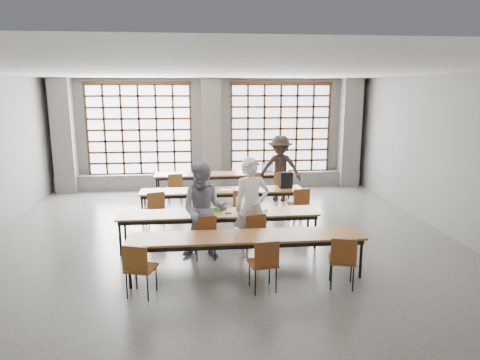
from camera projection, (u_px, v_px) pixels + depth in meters
name	position (u px, v px, depth m)	size (l,w,h in m)	color
floor	(221.00, 246.00, 8.77)	(11.00, 11.00, 0.00)	#494947
ceiling	(220.00, 71.00, 8.04)	(11.00, 11.00, 0.00)	silver
wall_back	(211.00, 134.00, 13.76)	(10.00, 10.00, 0.00)	slate
wall_front	(263.00, 290.00, 3.06)	(10.00, 10.00, 0.00)	slate
wall_right	(460.00, 158.00, 8.90)	(11.00, 11.00, 0.00)	slate
column_left	(64.00, 136.00, 13.05)	(0.60, 0.55, 3.50)	#5C5C59
column_mid	(211.00, 135.00, 13.49)	(0.60, 0.55, 3.50)	#5C5C59
column_right	(349.00, 133.00, 13.93)	(0.60, 0.55, 3.50)	#5C5C59
window_left	(140.00, 130.00, 13.43)	(3.32, 0.12, 3.00)	white
window_right	(280.00, 129.00, 13.87)	(3.32, 0.12, 3.00)	white
sill_ledge	(212.00, 181.00, 13.88)	(9.80, 0.35, 0.50)	#5C5C59
desk_row_a	(223.00, 175.00, 12.61)	(4.00, 0.70, 0.73)	brown
desk_row_b	(222.00, 192.00, 10.55)	(4.00, 0.70, 0.73)	brown
desk_row_c	(219.00, 215.00, 8.62)	(4.00, 0.70, 0.73)	brown
desk_row_d	(246.00, 239.00, 7.26)	(4.00, 0.70, 0.73)	brown
chair_back_left	(175.00, 185.00, 11.89)	(0.49, 0.49, 0.88)	brown
chair_back_mid	(253.00, 184.00, 12.11)	(0.44, 0.45, 0.88)	brown
chair_back_right	(281.00, 183.00, 12.18)	(0.44, 0.44, 0.88)	brown
chair_mid_left	(155.00, 206.00, 9.81)	(0.52, 0.52, 0.88)	brown
chair_mid_centre	(241.00, 203.00, 10.01)	(0.43, 0.44, 0.88)	brown
chair_mid_right	(300.00, 202.00, 10.14)	(0.47, 0.47, 0.88)	maroon
chair_front_left	(205.00, 232.00, 8.00)	(0.46, 0.46, 0.88)	brown
chair_front_right	(253.00, 230.00, 8.10)	(0.52, 0.52, 0.88)	maroon
chair_near_left	(139.00, 265.00, 6.51)	(0.53, 0.53, 0.88)	brown
chair_near_mid	(264.00, 260.00, 6.69)	(0.48, 0.48, 0.88)	brown
chair_near_right	(343.00, 257.00, 6.82)	(0.51, 0.52, 0.88)	brown
student_male	(252.00, 207.00, 8.13)	(0.70, 0.46, 1.91)	white
student_female	(204.00, 210.00, 8.05)	(0.89, 0.70, 1.84)	#171F47
student_back	(280.00, 168.00, 12.23)	(1.21, 0.70, 1.88)	black
laptop_front	(245.00, 207.00, 8.75)	(0.37, 0.32, 0.26)	silver
laptop_back	(268.00, 170.00, 12.83)	(0.36, 0.31, 0.26)	#B3B4B8
mouse	(266.00, 210.00, 8.67)	(0.10, 0.06, 0.04)	white
green_box	(216.00, 209.00, 8.67)	(0.25, 0.09, 0.09)	#368F2E
phone	(228.00, 213.00, 8.52)	(0.13, 0.06, 0.01)	black
paper_sheet_a	(198.00, 190.00, 10.53)	(0.30, 0.21, 0.00)	silver
paper_sheet_b	(210.00, 190.00, 10.46)	(0.30, 0.21, 0.00)	silver
paper_sheet_c	(226.00, 190.00, 10.55)	(0.30, 0.21, 0.00)	silver
backpack	(286.00, 180.00, 10.70)	(0.32, 0.20, 0.40)	black
plastic_bag	(253.00, 168.00, 12.71)	(0.26, 0.21, 0.29)	silver
red_pouch	(141.00, 265.00, 6.59)	(0.20, 0.08, 0.06)	maroon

